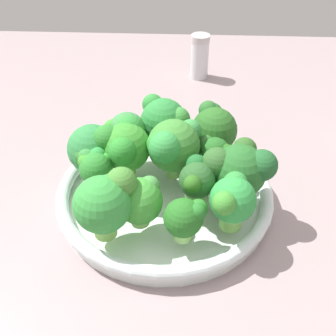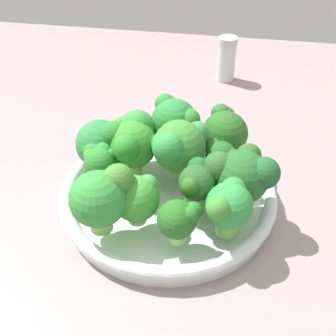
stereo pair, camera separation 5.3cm
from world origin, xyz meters
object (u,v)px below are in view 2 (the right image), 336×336
at_px(broccoli_floret_3, 101,162).
at_px(broccoli_floret_5, 130,142).
at_px(broccoli_floret_1, 178,146).
at_px(broccoli_floret_2, 136,129).
at_px(bowl, 168,195).
at_px(broccoli_floret_0, 180,219).
at_px(broccoli_floret_7, 102,196).
at_px(broccoli_floret_4, 221,157).
at_px(pepper_shaker, 226,59).
at_px(broccoli_floret_11, 137,197).
at_px(broccoli_floret_9, 229,205).
at_px(broccoli_floret_6, 175,121).
at_px(broccoli_floret_10, 224,132).
at_px(broccoli_floret_13, 99,145).
at_px(broccoli_floret_12, 242,174).
at_px(broccoli_floret_8, 196,185).

xyz_separation_m(broccoli_floret_3, broccoli_floret_5, (0.03, -0.03, 0.01)).
bearing_deg(broccoli_floret_1, broccoli_floret_2, 56.88).
height_order(bowl, broccoli_floret_2, broccoli_floret_2).
xyz_separation_m(broccoli_floret_0, broccoli_floret_5, (0.10, 0.08, 0.02)).
distance_m(broccoli_floret_1, broccoli_floret_7, 0.12).
bearing_deg(broccoli_floret_2, bowl, -138.21).
bearing_deg(broccoli_floret_3, bowl, -81.58).
bearing_deg(broccoli_floret_4, pepper_shaker, 2.48).
height_order(broccoli_floret_0, broccoli_floret_11, broccoli_floret_11).
xyz_separation_m(broccoli_floret_0, broccoli_floret_9, (0.02, -0.05, 0.01)).
relative_size(broccoli_floret_3, broccoli_floret_6, 0.74).
xyz_separation_m(broccoli_floret_10, broccoli_floret_13, (-0.06, 0.16, -0.00)).
distance_m(bowl, pepper_shaker, 0.38).
bearing_deg(broccoli_floret_0, bowl, 18.01).
xyz_separation_m(broccoli_floret_0, broccoli_floret_12, (0.07, -0.06, 0.02)).
xyz_separation_m(broccoli_floret_0, broccoli_floret_8, (0.05, -0.01, 0.01)).
xyz_separation_m(broccoli_floret_7, broccoli_floret_10, (0.16, -0.12, -0.01)).
height_order(broccoli_floret_11, broccoli_floret_12, broccoli_floret_12).
xyz_separation_m(bowl, broccoli_floret_12, (-0.02, -0.09, 0.06)).
relative_size(broccoli_floret_6, broccoli_floret_9, 1.20).
bearing_deg(broccoli_floret_2, broccoli_floret_3, 159.84).
distance_m(broccoli_floret_7, broccoli_floret_12, 0.16).
distance_m(broccoli_floret_4, broccoli_floret_13, 0.16).
distance_m(broccoli_floret_6, broccoli_floret_8, 0.13).
distance_m(broccoli_floret_2, broccoli_floret_11, 0.13).
xyz_separation_m(broccoli_floret_0, broccoli_floret_4, (0.12, -0.03, 0.00)).
distance_m(broccoli_floret_0, broccoli_floret_4, 0.12).
bearing_deg(broccoli_floret_13, broccoli_floret_10, -69.36).
bearing_deg(broccoli_floret_6, broccoli_floret_10, -90.27).
bearing_deg(broccoli_floret_7, broccoli_floret_10, -36.72).
distance_m(broccoli_floret_3, broccoli_floret_13, 0.04).
distance_m(broccoli_floret_5, broccoli_floret_13, 0.05).
height_order(bowl, broccoli_floret_6, broccoli_floret_6).
bearing_deg(bowl, broccoli_floret_1, -23.64).
bearing_deg(broccoli_floret_10, broccoli_floret_1, 138.52).
xyz_separation_m(broccoli_floret_8, broccoli_floret_12, (0.02, -0.05, 0.01)).
bearing_deg(broccoli_floret_0, broccoli_floret_5, 37.26).
xyz_separation_m(broccoli_floret_9, broccoli_floret_12, (0.05, -0.01, 0.01)).
height_order(broccoli_floret_8, broccoli_floret_9, broccoli_floret_9).
bearing_deg(broccoli_floret_9, pepper_shaker, 3.95).
height_order(broccoli_floret_3, broccoli_floret_4, broccoli_floret_3).
bearing_deg(broccoli_floret_3, broccoli_floret_7, -161.49).
bearing_deg(broccoli_floret_3, broccoli_floret_9, -108.35).
xyz_separation_m(broccoli_floret_6, broccoli_floret_8, (-0.12, -0.04, -0.01)).
bearing_deg(broccoli_floret_6, broccoli_floret_5, 143.63).
bearing_deg(broccoli_floret_8, broccoli_floret_1, 28.88).
height_order(broccoli_floret_3, pepper_shaker, broccoli_floret_3).
height_order(bowl, pepper_shaker, pepper_shaker).
relative_size(bowl, broccoli_floret_12, 3.16).
height_order(broccoli_floret_5, broccoli_floret_9, broccoli_floret_5).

